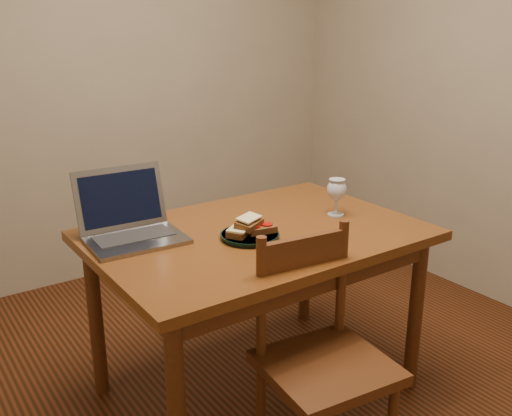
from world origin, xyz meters
TOP-DOWN VIEW (x-y plane):
  - floor at (0.00, 0.00)m, footprint 3.20×3.20m
  - back_wall at (0.00, 1.61)m, footprint 3.20×0.02m
  - table at (-0.02, 0.02)m, footprint 1.30×0.90m
  - chair at (-0.10, -0.48)m, footprint 0.45×0.44m
  - plate at (-0.09, -0.03)m, footprint 0.23×0.23m
  - sandwich_cheese at (-0.13, -0.02)m, footprint 0.13×0.12m
  - sandwich_tomato at (-0.05, -0.04)m, footprint 0.12×0.09m
  - sandwich_top at (-0.09, -0.02)m, footprint 0.14×0.12m
  - milk_glass at (0.37, -0.01)m, footprint 0.09×0.09m
  - laptop at (-0.47, 0.26)m, footprint 0.37×0.35m

SIDE VIEW (x-z plane):
  - floor at x=0.00m, z-range -0.02..0.00m
  - chair at x=-0.10m, z-range 0.26..0.70m
  - table at x=-0.02m, z-range 0.28..1.02m
  - plate at x=-0.09m, z-range 0.74..0.76m
  - sandwich_tomato at x=-0.05m, z-range 0.76..0.80m
  - sandwich_cheese at x=-0.13m, z-range 0.76..0.80m
  - sandwich_top at x=-0.09m, z-range 0.79..0.82m
  - laptop at x=-0.47m, z-range 0.68..0.94m
  - milk_glass at x=0.37m, z-range 0.74..0.91m
  - back_wall at x=0.00m, z-range 0.00..2.60m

